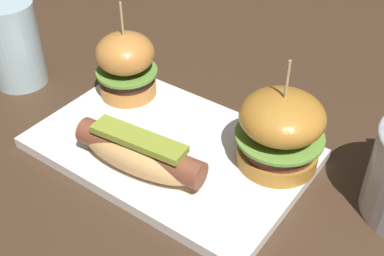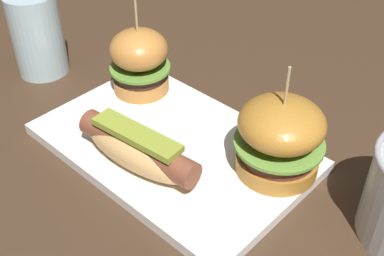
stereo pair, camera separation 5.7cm
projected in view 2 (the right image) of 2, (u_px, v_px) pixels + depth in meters
name	position (u px, v px, depth m)	size (l,w,h in m)	color
ground_plane	(173.00, 151.00, 0.62)	(3.00, 3.00, 0.00)	#422D1E
platter_main	(173.00, 147.00, 0.61)	(0.33, 0.21, 0.01)	white
hot_dog	(138.00, 149.00, 0.56)	(0.16, 0.06, 0.05)	#E1AD69
slider_left	(140.00, 61.00, 0.67)	(0.08, 0.08, 0.13)	#CA813A
slider_right	(280.00, 137.00, 0.54)	(0.10, 0.10, 0.14)	#B97B2C
water_glass	(36.00, 34.00, 0.73)	(0.07, 0.07, 0.12)	silver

